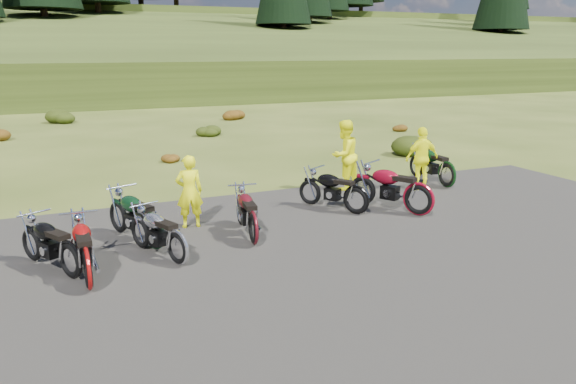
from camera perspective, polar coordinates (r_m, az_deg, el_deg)
name	(u,v)px	position (r m, az deg, el deg)	size (l,w,h in m)	color
ground	(284,243)	(11.45, -0.38, -5.16)	(300.00, 300.00, 0.00)	#3B4A18
gravel_pad	(330,278)	(9.77, 4.31, -8.75)	(20.00, 12.00, 0.04)	black
hill_slope	(86,88)	(60.19, -19.86, 9.91)	(300.00, 46.00, 3.00)	#2D3B13
hill_plateau	(61,69)	(120.05, -22.08, 11.54)	(300.00, 90.00, 9.17)	#2D3B13
shrub_3	(62,114)	(32.00, -21.99, 7.31)	(1.56, 1.56, 0.92)	black
shrub_4	(168,156)	(19.83, -12.06, 3.60)	(0.77, 0.77, 0.45)	#66280C
shrub_5	(208,129)	(25.57, -8.15, 6.32)	(1.03, 1.03, 0.61)	black
shrub_6	(232,113)	(31.43, -5.67, 8.03)	(1.30, 1.30, 0.77)	#66280C
shrub_7	(414,142)	(21.41, 12.67, 4.99)	(1.56, 1.56, 0.92)	black
shrub_8	(397,126)	(27.38, 11.04, 6.57)	(0.77, 0.77, 0.45)	#66280C
motorcycle_0	(72,280)	(10.36, -21.07, -8.33)	(1.92, 0.64, 1.00)	black
motorcycle_1	(90,291)	(9.83, -19.49, -9.42)	(1.99, 0.66, 1.04)	#930A0A
motorcycle_2	(155,250)	(11.33, -13.39, -5.79)	(2.09, 0.70, 1.09)	black
motorcycle_3	(178,266)	(10.45, -11.08, -7.40)	(1.86, 0.62, 0.97)	#A4A4A9
motorcycle_4	(254,246)	(11.31, -3.49, -5.45)	(1.93, 0.64, 1.01)	#4C0C14
motorcycle_5	(356,215)	(13.38, 6.89, -2.35)	(1.97, 0.66, 1.03)	black
motorcycle_6	(418,217)	(13.53, 13.03, -2.45)	(2.24, 0.75, 1.17)	maroon
motorcycle_7	(446,188)	(16.45, 15.76, 0.37)	(2.09, 0.70, 1.09)	black
person_middle	(189,193)	(12.32, -9.98, -0.08)	(0.58, 0.38, 1.60)	#F1F50C
person_right_a	(344,156)	(15.51, 5.71, 3.66)	(0.93, 0.73, 1.92)	#F1F50C
person_right_b	(422,159)	(15.99, 13.43, 3.28)	(1.01, 0.42, 1.72)	#F1F50C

